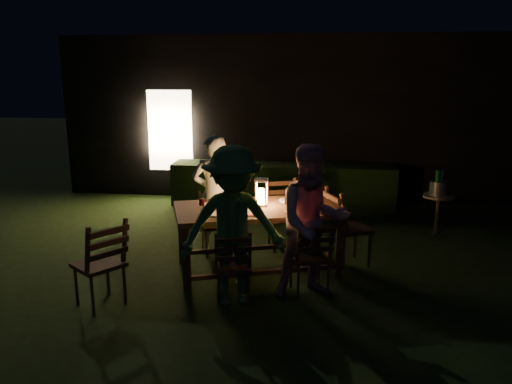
# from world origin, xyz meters

# --- Properties ---
(garden_envelope) EXTENTS (40.00, 40.00, 3.20)m
(garden_envelope) POSITION_xyz_m (-0.01, 6.15, 1.58)
(garden_envelope) COLOR black
(garden_envelope) RESTS_ON ground
(dining_table) EXTENTS (2.28, 1.63, 0.86)m
(dining_table) POSITION_xyz_m (-0.57, 0.48, 0.77)
(dining_table) COLOR #442616
(dining_table) RESTS_ON ground
(chair_near_left) EXTENTS (0.48, 0.51, 0.90)m
(chair_near_left) POSITION_xyz_m (-0.76, -0.40, 0.27)
(chair_near_left) COLOR #442616
(chair_near_left) RESTS_ON ground
(chair_near_right) EXTENTS (0.55, 0.57, 0.96)m
(chair_near_right) POSITION_xyz_m (0.10, -0.11, 0.29)
(chair_near_right) COLOR #442616
(chair_near_right) RESTS_ON ground
(chair_far_left) EXTENTS (0.54, 0.56, 0.90)m
(chair_far_left) POSITION_xyz_m (-1.25, 1.06, 0.27)
(chair_far_left) COLOR #442616
(chair_far_left) RESTS_ON ground
(chair_far_right) EXTENTS (0.59, 0.61, 1.03)m
(chair_far_right) POSITION_xyz_m (-0.30, 1.38, 0.31)
(chair_far_right) COLOR #442616
(chair_far_right) RESTS_ON ground
(chair_end) EXTENTS (0.67, 0.65, 1.07)m
(chair_end) POSITION_xyz_m (0.59, 0.87, 0.32)
(chair_end) COLOR #442616
(chair_end) RESTS_ON ground
(chair_spare) EXTENTS (0.68, 0.68, 1.05)m
(chair_spare) POSITION_xyz_m (-2.16, -0.71, 0.32)
(chair_spare) COLOR #442616
(chair_spare) RESTS_ON ground
(person_house_side) EXTENTS (0.71, 0.58, 1.68)m
(person_house_side) POSITION_xyz_m (-1.26, 1.11, 0.84)
(person_house_side) COLOR white
(person_house_side) RESTS_ON ground
(person_opp_right) EXTENTS (1.02, 0.90, 1.76)m
(person_opp_right) POSITION_xyz_m (0.11, -0.16, 0.88)
(person_opp_right) COLOR #C48798
(person_opp_right) RESTS_ON ground
(person_opp_left) EXTENTS (1.30, 0.99, 1.77)m
(person_opp_left) POSITION_xyz_m (-0.74, -0.44, 0.89)
(person_opp_left) COLOR #3F7339
(person_opp_left) RESTS_ON ground
(lantern) EXTENTS (0.16, 0.16, 0.35)m
(lantern) POSITION_xyz_m (-0.54, 0.54, 1.02)
(lantern) COLOR white
(lantern) RESTS_ON dining_table
(plate_far_left) EXTENTS (0.25, 0.25, 0.01)m
(plate_far_left) POSITION_xyz_m (-1.17, 0.51, 0.87)
(plate_far_left) COLOR white
(plate_far_left) RESTS_ON dining_table
(plate_near_left) EXTENTS (0.25, 0.25, 0.01)m
(plate_near_left) POSITION_xyz_m (-1.02, 0.09, 0.87)
(plate_near_left) COLOR white
(plate_near_left) RESTS_ON dining_table
(plate_far_right) EXTENTS (0.25, 0.25, 0.01)m
(plate_far_right) POSITION_xyz_m (-0.22, 0.83, 0.87)
(plate_far_right) COLOR white
(plate_far_right) RESTS_ON dining_table
(plate_near_right) EXTENTS (0.25, 0.25, 0.01)m
(plate_near_right) POSITION_xyz_m (-0.08, 0.41, 0.87)
(plate_near_right) COLOR white
(plate_near_right) RESTS_ON dining_table
(wineglass_a) EXTENTS (0.06, 0.06, 0.18)m
(wineglass_a) POSITION_xyz_m (-0.95, 0.65, 0.95)
(wineglass_a) COLOR #59070F
(wineglass_a) RESTS_ON dining_table
(wineglass_b) EXTENTS (0.06, 0.06, 0.18)m
(wineglass_b) POSITION_xyz_m (-1.22, 0.13, 0.95)
(wineglass_b) COLOR #59070F
(wineglass_b) RESTS_ON dining_table
(wineglass_c) EXTENTS (0.06, 0.06, 0.18)m
(wineglass_c) POSITION_xyz_m (-0.20, 0.31, 0.95)
(wineglass_c) COLOR #59070F
(wineglass_c) RESTS_ON dining_table
(wineglass_d) EXTENTS (0.06, 0.06, 0.18)m
(wineglass_d) POSITION_xyz_m (-0.04, 0.85, 0.95)
(wineglass_d) COLOR #59070F
(wineglass_d) RESTS_ON dining_table
(wineglass_e) EXTENTS (0.06, 0.06, 0.18)m
(wineglass_e) POSITION_xyz_m (-0.57, 0.16, 0.95)
(wineglass_e) COLOR silver
(wineglass_e) RESTS_ON dining_table
(bottle_table) EXTENTS (0.07, 0.07, 0.28)m
(bottle_table) POSITION_xyz_m (-0.81, 0.40, 1.00)
(bottle_table) COLOR #0F471E
(bottle_table) RESTS_ON dining_table
(napkin_left) EXTENTS (0.18, 0.14, 0.01)m
(napkin_left) POSITION_xyz_m (-0.61, 0.13, 0.86)
(napkin_left) COLOR red
(napkin_left) RESTS_ON dining_table
(napkin_right) EXTENTS (0.18, 0.14, 0.01)m
(napkin_right) POSITION_xyz_m (0.04, 0.37, 0.86)
(napkin_right) COLOR red
(napkin_right) RESTS_ON dining_table
(phone) EXTENTS (0.14, 0.07, 0.01)m
(phone) POSITION_xyz_m (-1.07, -0.01, 0.86)
(phone) COLOR black
(phone) RESTS_ON dining_table
(side_table) EXTENTS (0.48, 0.48, 0.64)m
(side_table) POSITION_xyz_m (2.04, 2.28, 0.57)
(side_table) COLOR brown
(side_table) RESTS_ON ground
(ice_bucket) EXTENTS (0.30, 0.30, 0.22)m
(ice_bucket) POSITION_xyz_m (2.04, 2.28, 0.75)
(ice_bucket) COLOR #A5A8AD
(ice_bucket) RESTS_ON side_table
(bottle_bucket_a) EXTENTS (0.07, 0.07, 0.32)m
(bottle_bucket_a) POSITION_xyz_m (1.99, 2.24, 0.80)
(bottle_bucket_a) COLOR #0F471E
(bottle_bucket_a) RESTS_ON side_table
(bottle_bucket_b) EXTENTS (0.07, 0.07, 0.32)m
(bottle_bucket_b) POSITION_xyz_m (2.09, 2.32, 0.80)
(bottle_bucket_b) COLOR #0F471E
(bottle_bucket_b) RESTS_ON side_table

